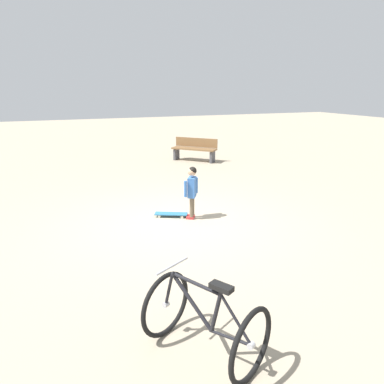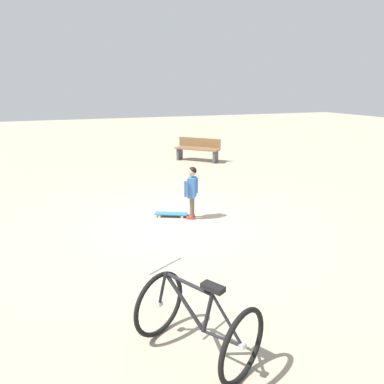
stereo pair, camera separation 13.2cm
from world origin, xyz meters
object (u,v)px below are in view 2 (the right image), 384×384
(child_person, at_px, (192,187))
(skateboard, at_px, (171,214))
(bicycle_mid, at_px, (197,321))
(street_bench, at_px, (198,149))

(child_person, distance_m, skateboard, 0.74)
(skateboard, xyz_separation_m, bicycle_mid, (-3.90, 0.98, 0.32))
(bicycle_mid, bearing_deg, street_bench, -21.85)
(bicycle_mid, bearing_deg, skateboard, -14.15)
(child_person, relative_size, skateboard, 1.56)
(child_person, xyz_separation_m, bicycle_mid, (-3.66, 1.35, -0.28))
(bicycle_mid, distance_m, street_bench, 9.84)
(child_person, xyz_separation_m, skateboard, (0.23, 0.36, -0.60))
(skateboard, height_order, bicycle_mid, bicycle_mid)
(child_person, height_order, street_bench, child_person)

